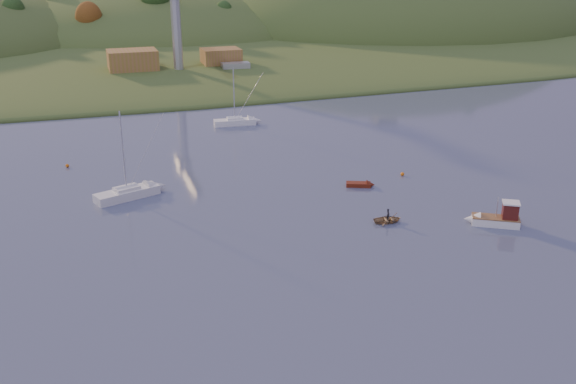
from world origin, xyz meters
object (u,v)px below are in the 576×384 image
object	(u,v)px
fishing_boat	(492,218)
sailboat_near	(127,193)
sailboat_far	(235,121)
red_tender	(364,185)
canoe	(388,220)

from	to	relation	value
fishing_boat	sailboat_near	size ratio (longest dim) A/B	0.55
fishing_boat	sailboat_far	size ratio (longest dim) A/B	0.61
sailboat_far	red_tender	bearing A→B (deg)	-72.57
sailboat_far	canoe	xyz separation A→B (m)	(5.54, -47.07, -0.34)
sailboat_near	sailboat_far	xyz separation A→B (m)	(21.37, 29.92, -0.05)
fishing_boat	sailboat_far	bearing A→B (deg)	-41.42
canoe	red_tender	distance (m)	11.71
fishing_boat	sailboat_far	distance (m)	53.91
sailboat_far	canoe	world-z (taller)	sailboat_far
canoe	red_tender	bearing A→B (deg)	-7.01
fishing_boat	red_tender	world-z (taller)	fishing_boat
canoe	fishing_boat	bearing A→B (deg)	-107.22
sailboat_far	canoe	distance (m)	47.40
sailboat_far	red_tender	size ratio (longest dim) A/B	2.56
fishing_boat	canoe	world-z (taller)	fishing_boat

